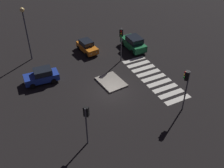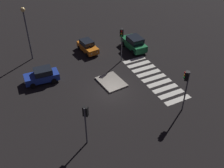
% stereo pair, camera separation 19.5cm
% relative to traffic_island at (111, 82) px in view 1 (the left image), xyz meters
% --- Properties ---
extents(ground_plane, '(80.00, 80.00, 0.00)m').
position_rel_traffic_island_xyz_m(ground_plane, '(-1.49, 0.66, -0.09)').
color(ground_plane, black).
extents(traffic_island, '(3.62, 2.85, 0.18)m').
position_rel_traffic_island_xyz_m(traffic_island, '(0.00, 0.00, 0.00)').
color(traffic_island, gray).
rests_on(traffic_island, ground).
extents(car_blue, '(2.09, 4.07, 1.73)m').
position_rel_traffic_island_xyz_m(car_blue, '(3.81, 7.10, 0.76)').
color(car_blue, '#1E389E').
rests_on(car_blue, ground).
extents(car_orange, '(3.82, 2.05, 1.61)m').
position_rel_traffic_island_xyz_m(car_orange, '(8.00, -0.37, 0.70)').
color(car_orange, orange).
rests_on(car_orange, ground).
extents(car_green, '(4.44, 2.12, 1.92)m').
position_rel_traffic_island_xyz_m(car_green, '(5.71, -6.41, 0.85)').
color(car_green, '#196B38').
rests_on(car_green, ground).
extents(traffic_light_east, '(0.53, 0.54, 4.59)m').
position_rel_traffic_island_xyz_m(traffic_light_east, '(3.63, -3.26, 3.38)').
color(traffic_light_east, '#47474C').
rests_on(traffic_light_east, ground).
extents(traffic_light_south, '(0.53, 0.54, 4.69)m').
position_rel_traffic_island_xyz_m(traffic_light_south, '(-7.41, -4.30, 3.46)').
color(traffic_light_south, '#47474C').
rests_on(traffic_light_south, ground).
extents(traffic_light_west, '(0.53, 0.54, 4.13)m').
position_rel_traffic_island_xyz_m(traffic_light_west, '(-7.09, 5.96, 3.04)').
color(traffic_light_west, '#47474C').
rests_on(traffic_light_west, ground).
extents(street_lamp, '(0.56, 0.56, 7.04)m').
position_rel_traffic_island_xyz_m(street_lamp, '(9.57, 6.94, 4.77)').
color(street_lamp, '#47474C').
rests_on(street_lamp, ground).
extents(crosswalk_near, '(9.90, 3.20, 0.02)m').
position_rel_traffic_island_xyz_m(crosswalk_near, '(-1.49, -4.97, -0.08)').
color(crosswalk_near, silver).
rests_on(crosswalk_near, ground).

